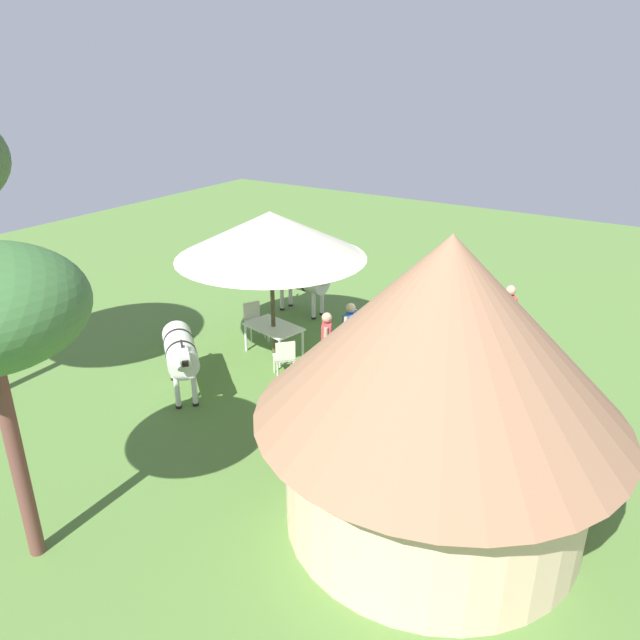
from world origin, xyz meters
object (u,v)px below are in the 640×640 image
object	(u,v)px
patio_chair_west_end	(253,317)
standing_watcher	(508,313)
patio_dining_table	(274,329)
zebra_toward_hut	(180,351)
patio_chair_near_hut	(285,356)
zebra_by_umbrella	(434,299)
thatched_hut	(441,377)
striped_lounge_chair	(433,370)
guest_behind_table	(350,330)
shade_umbrella	(270,235)
zebra_nearest_camera	(303,278)
guest_beside_umbrella	(327,341)

from	to	relation	value
patio_chair_west_end	standing_watcher	world-z (taller)	standing_watcher
patio_dining_table	zebra_toward_hut	xyz separation A→B (m)	(0.47, 2.59, 0.34)
patio_chair_near_hut	zebra_by_umbrella	world-z (taller)	zebra_by_umbrella
thatched_hut	striped_lounge_chair	size ratio (longest dim) A/B	5.56
guest_behind_table	zebra_toward_hut	bearing A→B (deg)	-43.76
shade_umbrella	patio_dining_table	size ratio (longest dim) A/B	2.89
thatched_hut	patio_chair_near_hut	size ratio (longest dim) A/B	5.93
striped_lounge_chair	zebra_by_umbrella	xyz separation A→B (m)	(0.97, -2.22, 0.76)
zebra_nearest_camera	zebra_toward_hut	xyz separation A→B (m)	(-0.44, 5.18, -0.02)
shade_umbrella	zebra_by_umbrella	distance (m)	4.58
patio_chair_near_hut	zebra_toward_hut	xyz separation A→B (m)	(1.38, 1.77, 0.48)
zebra_toward_hut	patio_chair_west_end	bearing A→B (deg)	-129.07
thatched_hut	guest_beside_umbrella	bearing A→B (deg)	-37.72
standing_watcher	striped_lounge_chair	xyz separation A→B (m)	(0.89, 2.28, -0.78)
thatched_hut	shade_umbrella	world-z (taller)	thatched_hut
shade_umbrella	standing_watcher	bearing A→B (deg)	-146.16
shade_umbrella	zebra_by_umbrella	bearing A→B (deg)	-132.30
guest_behind_table	zebra_by_umbrella	distance (m)	2.86
striped_lounge_chair	zebra_toward_hut	size ratio (longest dim) A/B	0.50
patio_dining_table	guest_behind_table	world-z (taller)	guest_behind_table
thatched_hut	patio_chair_near_hut	xyz separation A→B (m)	(4.58, -2.51, -1.93)
shade_umbrella	patio_chair_near_hut	world-z (taller)	shade_umbrella
standing_watcher	zebra_by_umbrella	bearing A→B (deg)	56.57
patio_dining_table	patio_chair_near_hut	size ratio (longest dim) A/B	1.68
guest_behind_table	striped_lounge_chair	xyz separation A→B (m)	(-1.85, -0.50, -0.72)
shade_umbrella	guest_beside_umbrella	size ratio (longest dim) A/B	2.67
standing_watcher	zebra_toward_hut	world-z (taller)	standing_watcher
shade_umbrella	standing_watcher	size ratio (longest dim) A/B	2.53
guest_behind_table	zebra_toward_hut	size ratio (longest dim) A/B	0.84
thatched_hut	standing_watcher	xyz separation A→B (m)	(0.83, -6.44, -1.41)
patio_dining_table	guest_beside_umbrella	distance (m)	1.88
standing_watcher	thatched_hut	bearing A→B (deg)	152.20
guest_behind_table	zebra_toward_hut	world-z (taller)	guest_behind_table
standing_watcher	zebra_toward_hut	xyz separation A→B (m)	(5.13, 5.71, -0.04)
thatched_hut	guest_beside_umbrella	distance (m)	4.89
zebra_nearest_camera	zebra_toward_hut	bearing A→B (deg)	8.58
guest_behind_table	shade_umbrella	bearing A→B (deg)	-84.50
guest_behind_table	zebra_by_umbrella	bearing A→B (deg)	157.70
thatched_hut	zebra_nearest_camera	distance (m)	8.82
patio_chair_west_end	zebra_toward_hut	bearing A→B (deg)	38.96
zebra_by_umbrella	thatched_hut	bearing A→B (deg)	-116.83
shade_umbrella	zebra_nearest_camera	distance (m)	3.37
patio_dining_table	standing_watcher	bearing A→B (deg)	-146.16
guest_beside_umbrella	guest_behind_table	distance (m)	0.82
patio_chair_west_end	zebra_by_umbrella	xyz separation A→B (m)	(-3.87, -2.49, 0.50)
shade_umbrella	striped_lounge_chair	bearing A→B (deg)	-167.39
shade_umbrella	standing_watcher	world-z (taller)	shade_umbrella
patio_dining_table	zebra_by_umbrella	size ratio (longest dim) A/B	0.86
zebra_by_umbrella	zebra_toward_hut	bearing A→B (deg)	-169.66
shade_umbrella	patio_chair_west_end	size ratio (longest dim) A/B	4.86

